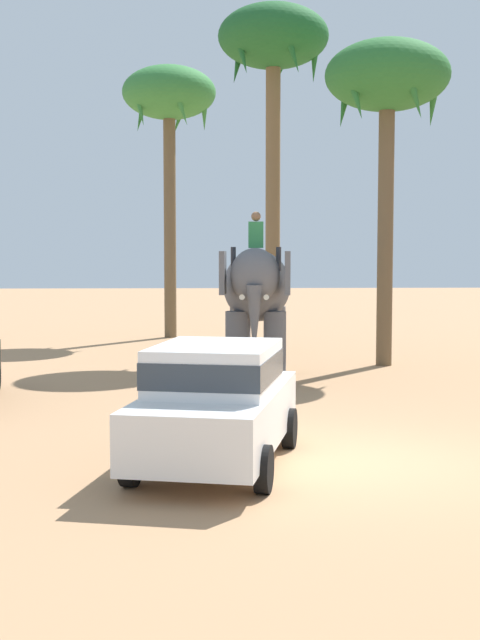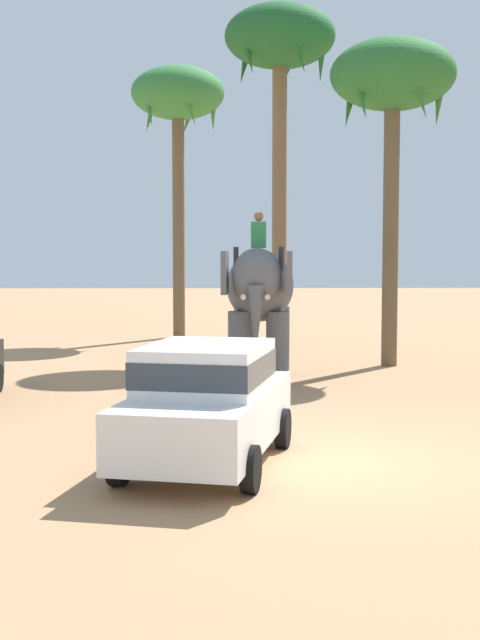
# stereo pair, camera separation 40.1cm
# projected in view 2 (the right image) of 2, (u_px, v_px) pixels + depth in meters

# --- Properties ---
(ground_plane) EXTENTS (120.00, 120.00, 0.00)m
(ground_plane) POSITION_uv_depth(u_px,v_px,m) (345.00, 462.00, 12.29)
(ground_plane) COLOR tan
(car_sedan_foreground) EXTENTS (2.57, 4.38, 1.70)m
(car_sedan_foreground) POSITION_uv_depth(u_px,v_px,m) (207.00, 399.00, 11.98)
(car_sedan_foreground) COLOR white
(car_sedan_foreground) RESTS_ON ground
(elephant_with_mahout) EXTENTS (1.88, 3.94, 3.88)m
(elephant_with_mahout) POSITION_uv_depth(u_px,v_px,m) (260.00, 293.00, 20.60)
(elephant_with_mahout) COLOR slate
(elephant_with_mahout) RESTS_ON ground
(palm_tree_behind_elephant) EXTENTS (3.20, 3.20, 9.30)m
(palm_tree_behind_elephant) POSITION_uv_depth(u_px,v_px,m) (178.00, 102.00, 29.75)
(palm_tree_behind_elephant) COLOR brown
(palm_tree_behind_elephant) RESTS_ON ground
(palm_tree_near_hut) EXTENTS (3.20, 3.20, 10.07)m
(palm_tree_near_hut) POSITION_uv_depth(u_px,v_px,m) (280.00, 50.00, 25.07)
(palm_tree_near_hut) COLOR brown
(palm_tree_near_hut) RESTS_ON ground
(palm_tree_left_of_road) EXTENTS (3.20, 3.20, 8.37)m
(palm_tree_left_of_road) POSITION_uv_depth(u_px,v_px,m) (393.00, 85.00, 22.14)
(palm_tree_left_of_road) COLOR brown
(palm_tree_left_of_road) RESTS_ON ground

